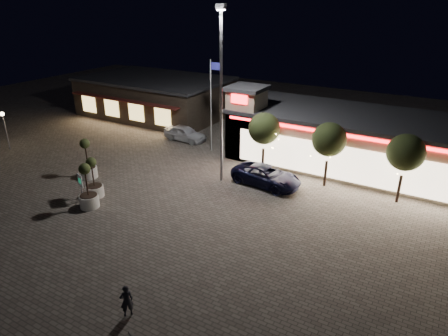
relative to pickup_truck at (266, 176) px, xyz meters
The scene contains 17 objects.
ground 10.40m from the pickup_truck, 120.36° to the right, with size 90.00×90.00×0.00m, color #61584E.
retail_building 8.21m from the pickup_truck, 58.16° to the left, with size 20.40×8.40×6.10m.
restaurant_building 22.22m from the pickup_truck, 150.21° to the left, with size 16.40×11.00×4.30m.
floodlight_pole 7.15m from the pickup_truck, 163.58° to the right, with size 0.60×0.40×12.38m.
flagpole 9.15m from the pickup_truck, 150.51° to the left, with size 0.95×0.10×8.00m.
lamp_post_west 23.83m from the pickup_truck, 167.96° to the right, with size 0.36×0.36×3.48m.
string_tree_a 3.71m from the pickup_truck, 121.38° to the left, with size 2.42×2.42×4.79m.
string_tree_b 5.13m from the pickup_truck, 28.56° to the left, with size 2.42×2.42×4.79m.
string_tree_c 9.43m from the pickup_truck, 13.14° to the left, with size 2.42×2.42×4.79m.
pickup_truck is the anchor object (origin of this frame).
white_sedan 12.00m from the pickup_truck, 155.15° to the left, with size 1.72×4.27×1.45m, color silver.
pedestrian 14.96m from the pickup_truck, 88.81° to the right, with size 0.57×0.37×1.55m, color black.
dog 15.99m from the pickup_truck, 84.80° to the right, with size 0.47×0.31×0.26m.
planter_left 13.49m from the pickup_truck, 155.34° to the right, with size 1.27×1.27×3.12m.
planter_mid 12.15m from the pickup_truck, 140.93° to the right, with size 1.18×1.18×2.91m.
planter_right 12.41m from the pickup_truck, 133.96° to the right, with size 1.26×1.26×3.10m.
valet_sign 12.91m from the pickup_truck, 137.84° to the right, with size 0.65×0.26×2.00m.
Camera 1 is at (15.96, -15.51, 12.78)m, focal length 32.00 mm.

